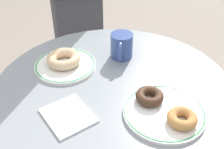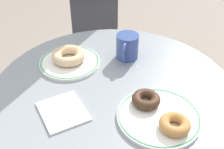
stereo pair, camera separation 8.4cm
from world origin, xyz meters
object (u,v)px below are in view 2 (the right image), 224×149
Objects in this scene: cafe_table at (113,143)px; donut_old_fashioned at (175,124)px; plate_right at (159,116)px; paper_napkin at (63,111)px; donut_glazed at (69,56)px; donut_chocolate at (146,99)px; plate_left at (70,62)px; coffee_mug at (127,47)px.

cafe_table is 0.38m from donut_old_fashioned.
plate_right is (0.18, 0.02, 0.27)m from cafe_table.
donut_old_fashioned is 0.60× the size of paper_napkin.
donut_glazed is 0.43m from donut_old_fashioned.
donut_chocolate is 0.60× the size of paper_napkin.
cafe_table is at bearing 95.44° from paper_napkin.
paper_napkin reaches higher than cafe_table.
donut_chocolate is at bearing 13.99° from plate_left.
plate_right is 0.30m from coffee_mug.
donut_old_fashioned is at bearing 5.29° from cafe_table.
coffee_mug reaches higher than donut_chocolate.
plate_right is at bearing -179.04° from donut_old_fashioned.
coffee_mug is at bearing 162.64° from donut_old_fashioned.
cafe_table is 0.35m from donut_glazed.
donut_glazed is at bearing -166.62° from donut_chocolate.
plate_left reaches higher than paper_napkin.
donut_glazed reaches higher than plate_left.
coffee_mug is at bearing 159.31° from plate_right.
donut_old_fashioned is 1.00× the size of donut_chocolate.
paper_napkin is at bearing -137.68° from donut_old_fashioned.
donut_chocolate is 0.23m from paper_napkin.
paper_napkin is at bearing -32.23° from plate_left.
paper_napkin is (-0.16, -0.20, -0.00)m from plate_right.
plate_right is 0.06m from donut_old_fashioned.
plate_right reaches higher than paper_napkin.
plate_right is at bearing 50.54° from paper_napkin.
donut_glazed is at bearing -164.62° from cafe_table.
donut_chocolate is at bearing 179.57° from donut_old_fashioned.
paper_napkin is (-0.22, -0.20, -0.02)m from donut_old_fashioned.
coffee_mug is (-0.10, 0.13, 0.31)m from cafe_table.
donut_chocolate is (0.12, 0.02, 0.29)m from cafe_table.
plate_right is at bearing -20.69° from coffee_mug.
donut_glazed is 1.12× the size of coffee_mug.
coffee_mug is (-0.12, 0.30, 0.04)m from paper_napkin.
donut_old_fashioned is (0.42, 0.07, -0.00)m from donut_glazed.
donut_chocolate is (-0.11, 0.00, 0.00)m from donut_old_fashioned.
plate_left is at bearing -166.01° from donut_chocolate.
cafe_table is 6.87× the size of donut_glazed.
coffee_mug is (0.08, 0.18, 0.04)m from plate_left.
donut_chocolate reaches higher than plate_right.
coffee_mug reaches higher than paper_napkin.
paper_napkin is at bearing -129.46° from plate_right.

